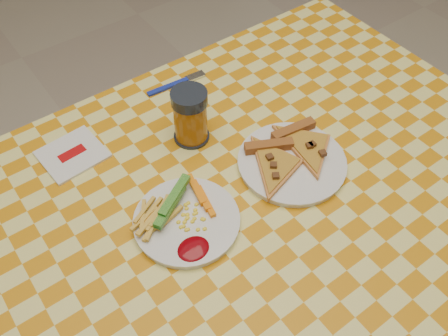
{
  "coord_description": "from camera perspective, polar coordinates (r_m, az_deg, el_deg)",
  "views": [
    {
      "loc": [
        -0.38,
        -0.47,
        1.55
      ],
      "look_at": [
        0.01,
        0.06,
        0.78
      ],
      "focal_mm": 40.0,
      "sensor_mm": 36.0,
      "label": 1
    }
  ],
  "objects": [
    {
      "name": "drink_glass",
      "position": [
        1.06,
        -3.87,
        5.9
      ],
      "size": [
        0.08,
        0.08,
        0.13
      ],
      "color": "black",
      "rests_on": "table"
    },
    {
      "name": "table",
      "position": [
        1.05,
        1.71,
        -5.49
      ],
      "size": [
        1.28,
        0.88,
        0.76
      ],
      "color": "silver",
      "rests_on": "ground"
    },
    {
      "name": "pizza_slices",
      "position": [
        1.05,
        7.48,
        1.66
      ],
      "size": [
        0.26,
        0.23,
        0.02
      ],
      "color": "#DB8943",
      "rests_on": "plate_right"
    },
    {
      "name": "fries_veggies",
      "position": [
        0.94,
        -5.29,
        -5.18
      ],
      "size": [
        0.18,
        0.17,
        0.04
      ],
      "color": "#E0C547",
      "rests_on": "plate_left"
    },
    {
      "name": "plate_left",
      "position": [
        0.95,
        -4.28,
        -6.14
      ],
      "size": [
        0.26,
        0.26,
        0.01
      ],
      "primitive_type": "cylinder",
      "rotation": [
        0.0,
        0.0,
        -0.35
      ],
      "color": "silver",
      "rests_on": "table"
    },
    {
      "name": "fork",
      "position": [
        1.23,
        -5.36,
        9.65
      ],
      "size": [
        0.15,
        0.03,
        0.01
      ],
      "rotation": [
        0.0,
        0.0,
        -0.08
      ],
      "color": "#16269A",
      "rests_on": "table"
    },
    {
      "name": "napkin",
      "position": [
        1.11,
        -16.94,
        1.52
      ],
      "size": [
        0.13,
        0.13,
        0.01
      ],
      "rotation": [
        0.0,
        0.0,
        0.07
      ],
      "color": "silver",
      "rests_on": "table"
    },
    {
      "name": "plate_right",
      "position": [
        1.05,
        7.75,
        0.53
      ],
      "size": [
        0.28,
        0.28,
        0.01
      ],
      "primitive_type": "cylinder",
      "rotation": [
        0.0,
        0.0,
        0.33
      ],
      "color": "silver",
      "rests_on": "table"
    }
  ]
}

